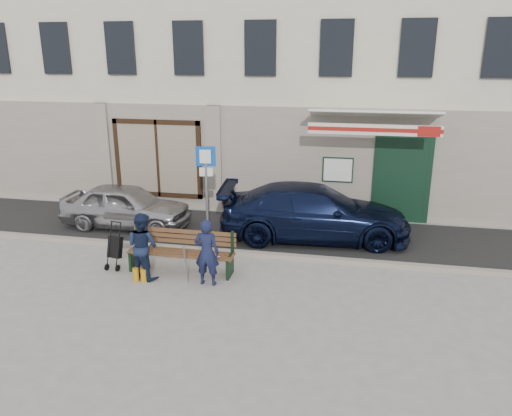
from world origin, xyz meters
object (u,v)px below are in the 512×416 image
(parking_sign, at_px, (206,182))
(woman, at_px, (143,246))
(bench, at_px, (179,252))
(car_navy, at_px, (315,212))
(man, at_px, (207,252))
(car_silver, at_px, (126,206))
(stroller, at_px, (115,248))

(parking_sign, xyz_separation_m, woman, (-0.88, -1.94, -0.98))
(bench, bearing_deg, car_navy, 43.88)
(woman, bearing_deg, bench, -126.32)
(man, bearing_deg, bench, -32.39)
(car_silver, xyz_separation_m, man, (3.25, -3.03, 0.11))
(car_silver, height_order, woman, woman)
(car_silver, xyz_separation_m, stroller, (0.95, -2.61, -0.14))
(car_navy, relative_size, man, 3.40)
(woman, bearing_deg, parking_sign, -94.91)
(parking_sign, height_order, bench, parking_sign)
(parking_sign, bearing_deg, car_silver, 149.33)
(car_silver, bearing_deg, bench, -135.63)
(car_silver, distance_m, man, 4.44)
(car_silver, bearing_deg, parking_sign, -111.03)
(car_silver, xyz_separation_m, woman, (1.80, -2.98, 0.13))
(parking_sign, height_order, woman, parking_sign)
(parking_sign, bearing_deg, stroller, -147.08)
(parking_sign, relative_size, woman, 1.75)
(stroller, bearing_deg, man, -0.79)
(car_silver, xyz_separation_m, bench, (2.45, -2.54, -0.15))
(bench, height_order, stroller, stroller)
(car_navy, distance_m, stroller, 5.09)
(car_silver, height_order, parking_sign, parking_sign)
(car_navy, bearing_deg, man, 142.66)
(parking_sign, relative_size, man, 1.78)
(car_navy, xyz_separation_m, parking_sign, (-2.55, -1.18, 1.00))
(man, bearing_deg, parking_sign, -74.37)
(bench, bearing_deg, parking_sign, 81.54)
(man, height_order, woman, woman)
(bench, relative_size, stroller, 2.27)
(car_silver, distance_m, car_navy, 5.23)
(parking_sign, bearing_deg, man, -83.15)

